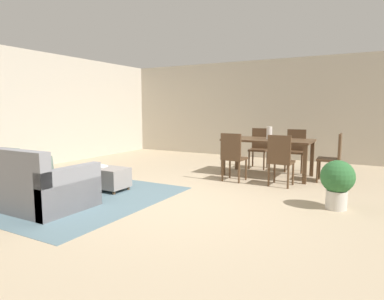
{
  "coord_description": "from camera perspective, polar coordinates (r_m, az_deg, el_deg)",
  "views": [
    {
      "loc": [
        2.48,
        -4.03,
        1.38
      ],
      "look_at": [
        -0.52,
        1.38,
        0.59
      ],
      "focal_mm": 30.76,
      "sensor_mm": 36.0,
      "label": 1
    }
  ],
  "objects": [
    {
      "name": "wall_left",
      "position": [
        8.32,
        -28.17,
        6.18
      ],
      "size": [
        0.12,
        11.0,
        2.7
      ],
      "primitive_type": "cube",
      "color": "#BCB2A0",
      "rests_on": "ground_plane"
    },
    {
      "name": "wall_back",
      "position": [
        9.37,
        13.76,
        6.84
      ],
      "size": [
        9.0,
        0.12,
        2.7
      ],
      "primitive_type": "cube",
      "color": "#BCB2A0",
      "rests_on": "ground_plane"
    },
    {
      "name": "dining_chair_far_left",
      "position": [
        7.78,
        11.61,
        0.73
      ],
      "size": [
        0.43,
        0.43,
        0.92
      ],
      "color": "#513823",
      "rests_on": "ground_plane"
    },
    {
      "name": "dining_chair_near_right",
      "position": [
        5.97,
        15.06,
        -1.29
      ],
      "size": [
        0.41,
        0.41,
        0.92
      ],
      "color": "#513823",
      "rests_on": "ground_plane"
    },
    {
      "name": "ground_plane",
      "position": [
        4.93,
        -2.51,
        -9.01
      ],
      "size": [
        10.8,
        10.8,
        0.0
      ],
      "primitive_type": "plane",
      "color": "tan"
    },
    {
      "name": "ottoman_table",
      "position": [
        5.88,
        -15.66,
        -4.4
      ],
      "size": [
        1.03,
        0.45,
        0.38
      ],
      "color": "gray",
      "rests_on": "ground_plane"
    },
    {
      "name": "couch",
      "position": [
        5.33,
        -27.23,
        -5.34
      ],
      "size": [
        1.98,
        0.97,
        0.86
      ],
      "color": "gray",
      "rests_on": "ground_plane"
    },
    {
      "name": "dining_table",
      "position": [
        6.87,
        13.0,
        1.12
      ],
      "size": [
        1.74,
        0.91,
        0.76
      ],
      "color": "#513823",
      "rests_on": "ground_plane"
    },
    {
      "name": "vase_centerpiece",
      "position": [
        6.87,
        13.25,
        2.92
      ],
      "size": [
        0.11,
        0.11,
        0.25
      ],
      "primitive_type": "cylinder",
      "color": "silver",
      "rests_on": "dining_table"
    },
    {
      "name": "dining_chair_near_left",
      "position": [
        6.23,
        7.07,
        -0.75
      ],
      "size": [
        0.41,
        0.41,
        0.92
      ],
      "color": "#513823",
      "rests_on": "ground_plane"
    },
    {
      "name": "dining_chair_far_right",
      "position": [
        7.57,
        17.52,
        0.37
      ],
      "size": [
        0.42,
        0.42,
        0.92
      ],
      "color": "#513823",
      "rests_on": "ground_plane"
    },
    {
      "name": "book_on_ottoman",
      "position": [
        5.87,
        -15.9,
        -2.66
      ],
      "size": [
        0.29,
        0.24,
        0.03
      ],
      "primitive_type": "cube",
      "rotation": [
        0.0,
        0.0,
        -0.17
      ],
      "color": "silver",
      "rests_on": "ottoman_table"
    },
    {
      "name": "area_rug",
      "position": [
        5.65,
        -20.83,
        -7.33
      ],
      "size": [
        3.0,
        2.8,
        0.01
      ],
      "primitive_type": "cube",
      "color": "slate",
      "rests_on": "ground_plane"
    },
    {
      "name": "dining_chair_head_east",
      "position": [
        6.64,
        23.37,
        -0.8
      ],
      "size": [
        0.41,
        0.41,
        0.92
      ],
      "color": "#513823",
      "rests_on": "ground_plane"
    },
    {
      "name": "potted_plant",
      "position": [
        4.93,
        23.9,
        -4.91
      ],
      "size": [
        0.45,
        0.45,
        0.68
      ],
      "color": "beige",
      "rests_on": "ground_plane"
    }
  ]
}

